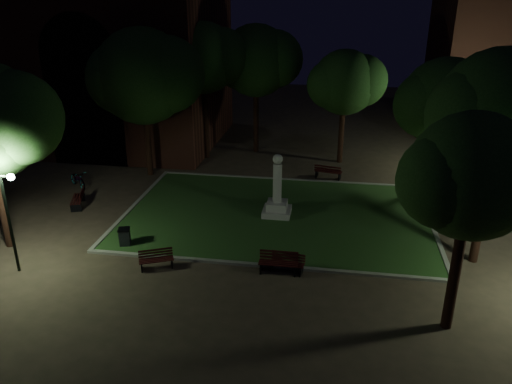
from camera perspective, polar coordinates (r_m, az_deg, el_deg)
ground at (r=23.63m, az=1.80°, el=-4.73°), size 80.00×80.00×0.00m
lawn at (r=25.40m, az=2.39°, el=-2.64°), size 15.00×10.00×0.08m
lawn_kerb at (r=25.39m, az=2.39°, el=-2.60°), size 15.40×10.40×0.12m
monument at (r=25.03m, az=2.42°, el=-0.73°), size 1.40×1.40×3.20m
building_main at (r=39.46m, az=-19.60°, el=16.13°), size 20.00×12.00×15.00m
tree_north_wl at (r=33.00m, az=-5.89°, el=14.98°), size 5.55×4.53×8.91m
tree_north_er at (r=32.53m, az=10.26°, el=12.21°), size 5.03×4.11×7.32m
tree_ne at (r=28.84m, az=21.03°, el=9.54°), size 5.85×4.77×7.49m
tree_east at (r=21.12m, az=26.43°, el=8.09°), size 5.99×4.89×8.82m
tree_se at (r=16.34m, az=23.73°, el=1.62°), size 4.83×3.95×7.45m
tree_nw at (r=30.19m, az=-12.63°, el=12.77°), size 6.83×5.57×8.82m
tree_far_north at (r=34.26m, az=0.18°, el=14.77°), size 5.88×4.80×8.69m
lamppost_sw at (r=21.59m, az=-26.71°, el=-1.18°), size 1.18×0.28×4.26m
lamppost_nw at (r=34.75m, az=-17.69°, el=8.14°), size 1.18×0.28×4.08m
lamppost_ne at (r=32.17m, az=23.97°, el=6.58°), size 1.18×0.28×4.41m
bench_near_left at (r=20.40m, az=2.57°, el=-8.10°), size 1.58×0.57×0.86m
bench_near_right at (r=20.50m, az=3.60°, el=-8.12°), size 1.46×0.71×0.77m
bench_west_near at (r=21.11m, az=-11.33°, el=-7.59°), size 1.48×1.01×0.77m
bench_left_side at (r=27.92m, az=-19.62°, el=-0.78°), size 1.06×1.69×0.88m
bench_right_side at (r=26.30m, az=21.77°, el=-2.46°), size 1.03×1.78×0.92m
bench_far_side at (r=30.50m, az=8.24°, el=2.25°), size 1.70×0.90×0.89m
trash_bin at (r=23.06m, az=-14.77°, el=-5.02°), size 0.62×0.62×0.86m
bicycle at (r=30.70m, az=-19.70°, el=1.41°), size 1.85×1.67×0.98m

